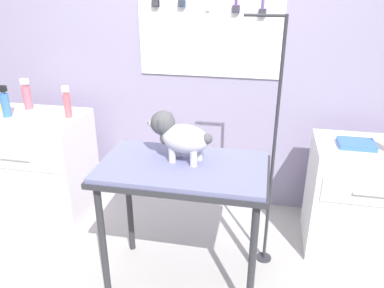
{
  "coord_description": "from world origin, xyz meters",
  "views": [
    {
      "loc": [
        0.54,
        -1.79,
        1.91
      ],
      "look_at": [
        0.15,
        0.16,
        1.03
      ],
      "focal_mm": 35.55,
      "sensor_mm": 36.0,
      "label": 1
    }
  ],
  "objects_px": {
    "grooming_arm": "(271,161)",
    "dog": "(178,135)",
    "spray_bottle_short": "(5,103)",
    "counter_left": "(40,166)",
    "cabinet_right": "(356,198)",
    "grooming_table": "(183,179)"
  },
  "relations": [
    {
      "from": "grooming_arm",
      "to": "dog",
      "type": "height_order",
      "value": "grooming_arm"
    },
    {
      "from": "dog",
      "to": "spray_bottle_short",
      "type": "xyz_separation_m",
      "value": [
        -1.51,
        0.47,
        -0.04
      ]
    },
    {
      "from": "dog",
      "to": "spray_bottle_short",
      "type": "distance_m",
      "value": 1.58
    },
    {
      "from": "spray_bottle_short",
      "to": "counter_left",
      "type": "bearing_deg",
      "value": 15.16
    },
    {
      "from": "spray_bottle_short",
      "to": "cabinet_right",
      "type": "bearing_deg",
      "value": 1.63
    },
    {
      "from": "cabinet_right",
      "to": "spray_bottle_short",
      "type": "relative_size",
      "value": 3.36
    },
    {
      "from": "grooming_arm",
      "to": "cabinet_right",
      "type": "bearing_deg",
      "value": 24.52
    },
    {
      "from": "grooming_table",
      "to": "dog",
      "type": "relative_size",
      "value": 2.5
    },
    {
      "from": "grooming_table",
      "to": "dog",
      "type": "xyz_separation_m",
      "value": [
        -0.04,
        0.06,
        0.26
      ]
    },
    {
      "from": "cabinet_right",
      "to": "grooming_table",
      "type": "bearing_deg",
      "value": -152.56
    },
    {
      "from": "counter_left",
      "to": "dog",
      "type": "bearing_deg",
      "value": -21.23
    },
    {
      "from": "grooming_arm",
      "to": "counter_left",
      "type": "xyz_separation_m",
      "value": [
        -1.9,
        0.26,
        -0.36
      ]
    },
    {
      "from": "dog",
      "to": "counter_left",
      "type": "bearing_deg",
      "value": 158.77
    },
    {
      "from": "dog",
      "to": "cabinet_right",
      "type": "relative_size",
      "value": 0.49
    },
    {
      "from": "spray_bottle_short",
      "to": "grooming_table",
      "type": "bearing_deg",
      "value": -18.92
    },
    {
      "from": "grooming_table",
      "to": "counter_left",
      "type": "relative_size",
      "value": 1.16
    },
    {
      "from": "grooming_arm",
      "to": "counter_left",
      "type": "height_order",
      "value": "grooming_arm"
    },
    {
      "from": "grooming_arm",
      "to": "spray_bottle_short",
      "type": "distance_m",
      "value": 2.09
    },
    {
      "from": "grooming_arm",
      "to": "dog",
      "type": "distance_m",
      "value": 0.66
    },
    {
      "from": "grooming_table",
      "to": "spray_bottle_short",
      "type": "relative_size",
      "value": 4.11
    },
    {
      "from": "spray_bottle_short",
      "to": "grooming_arm",
      "type": "bearing_deg",
      "value": -5.96
    },
    {
      "from": "grooming_arm",
      "to": "counter_left",
      "type": "relative_size",
      "value": 1.93
    }
  ]
}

